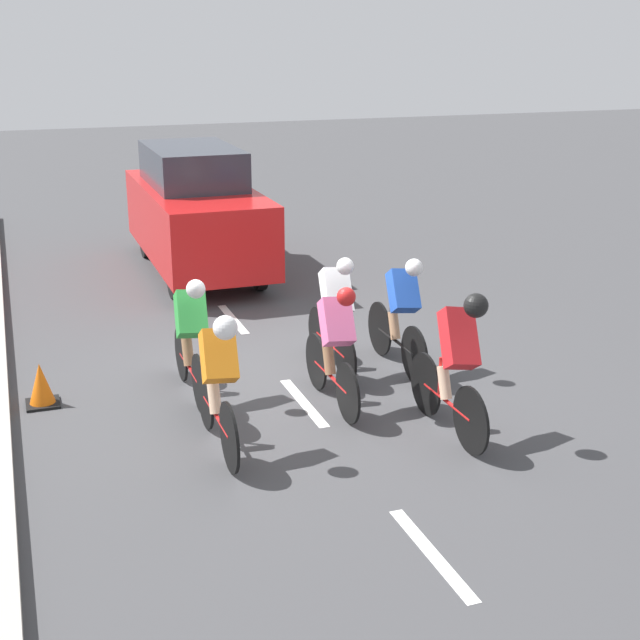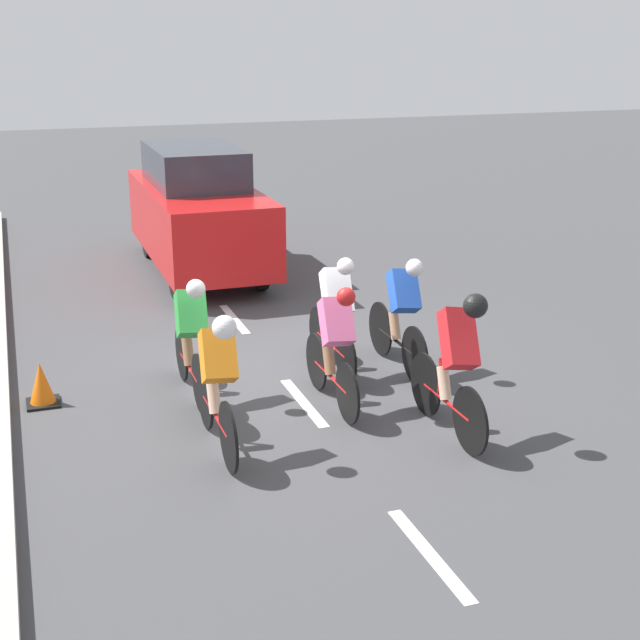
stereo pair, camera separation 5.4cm
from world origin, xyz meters
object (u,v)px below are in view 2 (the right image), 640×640
object	(u,v)px
cyclist_blue	(401,311)
cyclist_green	(191,334)
cyclist_white	(335,311)
traffic_cone	(41,384)
cyclist_orange	(218,378)
support_car	(198,211)
cyclist_pink	(335,343)
cyclist_red	(456,359)

from	to	relation	value
cyclist_blue	cyclist_green	bearing A→B (deg)	-0.14
cyclist_white	traffic_cone	world-z (taller)	cyclist_white
traffic_cone	cyclist_orange	bearing A→B (deg)	131.94
cyclist_white	cyclist_orange	xyz separation A→B (m)	(1.81, 1.64, 0.01)
cyclist_orange	support_car	world-z (taller)	support_car
cyclist_orange	support_car	distance (m)	6.96
cyclist_white	cyclist_pink	bearing A→B (deg)	69.65
cyclist_blue	support_car	size ratio (longest dim) A/B	0.38
cyclist_orange	traffic_cone	world-z (taller)	cyclist_orange
cyclist_red	traffic_cone	bearing A→B (deg)	-29.48
cyclist_red	cyclist_orange	size ratio (longest dim) A/B	0.98
cyclist_white	cyclist_orange	world-z (taller)	cyclist_white
cyclist_orange	cyclist_blue	bearing A→B (deg)	-150.86
cyclist_blue	support_car	world-z (taller)	support_car
cyclist_white	cyclist_blue	xyz separation A→B (m)	(-0.77, 0.20, -0.02)
cyclist_blue	traffic_cone	bearing A→B (deg)	-4.65
cyclist_red	cyclist_green	xyz separation A→B (m)	(2.30, -1.89, -0.09)
cyclist_white	cyclist_pink	world-z (taller)	cyclist_white
cyclist_blue	traffic_cone	xyz separation A→B (m)	(4.18, -0.34, -0.51)
cyclist_white	cyclist_pink	size ratio (longest dim) A/B	0.98
cyclist_red	traffic_cone	xyz separation A→B (m)	(3.93, -2.22, -0.60)
cyclist_white	cyclist_pink	xyz separation A→B (m)	(0.37, 0.99, -0.03)
cyclist_red	support_car	xyz separation A→B (m)	(1.08, -7.28, 0.22)
cyclist_red	cyclist_pink	bearing A→B (deg)	-50.82
cyclist_red	cyclist_white	bearing A→B (deg)	-75.96
support_car	traffic_cone	size ratio (longest dim) A/B	9.13
cyclist_green	cyclist_orange	xyz separation A→B (m)	(0.03, 1.45, 0.03)
cyclist_white	cyclist_orange	size ratio (longest dim) A/B	0.94
cyclist_blue	support_car	distance (m)	5.57
cyclist_blue	cyclist_orange	distance (m)	2.96
cyclist_pink	cyclist_green	world-z (taller)	cyclist_green
cyclist_white	cyclist_green	xyz separation A→B (m)	(1.78, 0.19, -0.02)
cyclist_white	cyclist_green	bearing A→B (deg)	6.25
cyclist_pink	cyclist_orange	world-z (taller)	cyclist_orange
cyclist_red	cyclist_green	distance (m)	2.98
cyclist_red	cyclist_green	world-z (taller)	cyclist_red
cyclist_orange	cyclist_pink	bearing A→B (deg)	-155.71
cyclist_white	cyclist_blue	world-z (taller)	cyclist_white
cyclist_pink	cyclist_green	distance (m)	1.62
cyclist_red	cyclist_green	bearing A→B (deg)	-39.35
traffic_cone	cyclist_green	bearing A→B (deg)	168.39
cyclist_white	cyclist_green	size ratio (longest dim) A/B	0.99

